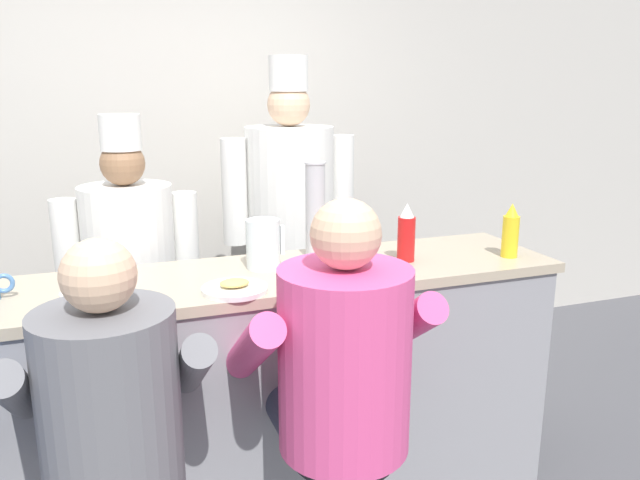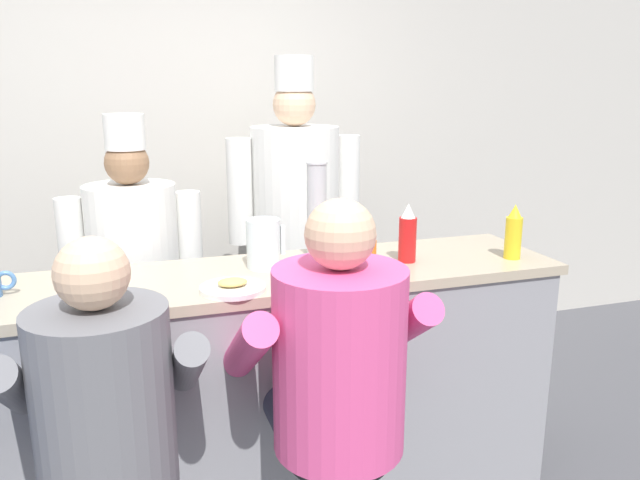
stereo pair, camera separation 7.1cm
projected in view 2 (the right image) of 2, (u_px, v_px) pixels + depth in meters
name	position (u px, v px, depth m)	size (l,w,h in m)	color
wall_back	(168.00, 152.00, 3.75)	(10.00, 0.06, 2.70)	beige
diner_counter	(214.00, 401.00, 2.49)	(2.83, 0.58, 1.03)	gray
ketchup_bottle_red	(408.00, 235.00, 2.55)	(0.07, 0.07, 0.24)	red
mustard_bottle_yellow	(513.00, 233.00, 2.60)	(0.07, 0.07, 0.23)	yellow
hot_sauce_bottle_orange	(373.00, 256.00, 2.41)	(0.03, 0.03, 0.14)	orange
water_pitcher_clear	(264.00, 244.00, 2.47)	(0.15, 0.13, 0.20)	silver
breakfast_plate	(233.00, 287.00, 2.21)	(0.23, 0.23, 0.05)	white
cereal_bowl	(86.00, 297.00, 2.06)	(0.16, 0.16, 0.06)	white
cup_stack_steel	(317.00, 210.00, 2.61)	(0.09, 0.09, 0.40)	#B7BABF
diner_seated_grey	(105.00, 410.00, 1.80)	(0.59, 0.59, 1.36)	#B2B5BA
diner_seated_pink	(335.00, 367.00, 2.01)	(0.64, 0.64, 1.42)	#B2B5BA
cook_in_whites_near	(135.00, 275.00, 2.87)	(0.63, 0.41, 1.62)	#232328
cook_in_whites_far	(295.00, 217.00, 3.41)	(0.74, 0.47, 1.89)	#232328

